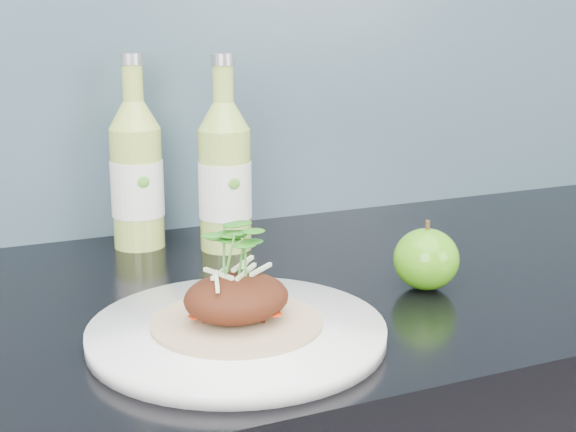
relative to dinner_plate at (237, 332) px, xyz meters
name	(u,v)px	position (x,y,z in m)	size (l,w,h in m)	color
dinner_plate	(237,332)	(0.00, 0.00, 0.00)	(0.36, 0.36, 0.02)	white
pork_taco	(236,295)	(0.00, 0.00, 0.04)	(0.16, 0.16, 0.10)	#A2855C
green_apple	(426,259)	(0.25, 0.05, 0.03)	(0.10, 0.10, 0.08)	#40910F
cider_bottle_left	(137,175)	(-0.01, 0.35, 0.09)	(0.09, 0.09, 0.25)	#AAC251
cider_bottle_right	(225,177)	(0.10, 0.29, 0.09)	(0.08, 0.08, 0.25)	#A4C150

